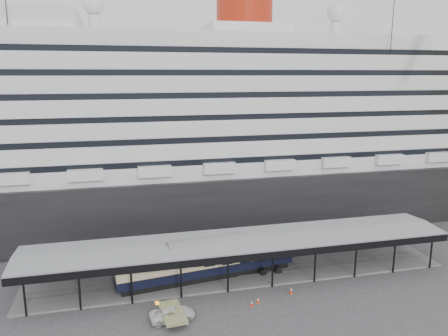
{
  "coord_description": "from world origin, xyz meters",
  "views": [
    {
      "loc": [
        -15.09,
        -46.94,
        26.31
      ],
      "look_at": [
        -1.65,
        8.0,
        14.13
      ],
      "focal_mm": 35.0,
      "sensor_mm": 36.0,
      "label": 1
    }
  ],
  "objects": [
    {
      "name": "ground",
      "position": [
        0.0,
        0.0,
        0.0
      ],
      "size": [
        200.0,
        200.0,
        0.0
      ],
      "primitive_type": "plane",
      "color": "#39393B",
      "rests_on": "ground"
    },
    {
      "name": "cruise_ship",
      "position": [
        0.05,
        32.0,
        18.35
      ],
      "size": [
        130.0,
        30.0,
        43.9
      ],
      "color": "black",
      "rests_on": "ground"
    },
    {
      "name": "platform_canopy",
      "position": [
        0.0,
        5.0,
        2.36
      ],
      "size": [
        56.0,
        9.18,
        5.3
      ],
      "color": "slate",
      "rests_on": "ground"
    },
    {
      "name": "port_truck",
      "position": [
        -10.31,
        -3.67,
        0.69
      ],
      "size": [
        5.14,
        2.74,
        1.37
      ],
      "primitive_type": "imported",
      "rotation": [
        0.0,
        0.0,
        1.67
      ],
      "color": "silver",
      "rests_on": "ground"
    },
    {
      "name": "pullman_carriage",
      "position": [
        -4.62,
        5.0,
        2.81
      ],
      "size": [
        23.88,
        6.21,
        23.25
      ],
      "rotation": [
        0.0,
        0.0,
        0.14
      ],
      "color": "black",
      "rests_on": "ground"
    },
    {
      "name": "traffic_cone_left",
      "position": [
        -0.07,
        -2.43,
        0.33
      ],
      "size": [
        0.38,
        0.38,
        0.67
      ],
      "rotation": [
        0.0,
        0.0,
        -0.09
      ],
      "color": "#FB3B0D",
      "rests_on": "ground"
    },
    {
      "name": "traffic_cone_mid",
      "position": [
        -1.03,
        -2.96,
        0.33
      ],
      "size": [
        0.43,
        0.43,
        0.67
      ],
      "rotation": [
        0.0,
        0.0,
        0.31
      ],
      "color": "#FB360D",
      "rests_on": "ground"
    },
    {
      "name": "traffic_cone_right",
      "position": [
        4.55,
        -1.26,
        0.4
      ],
      "size": [
        0.52,
        0.52,
        0.81
      ],
      "rotation": [
        0.0,
        0.0,
        0.32
      ],
      "color": "#E73B0C",
      "rests_on": "ground"
    }
  ]
}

